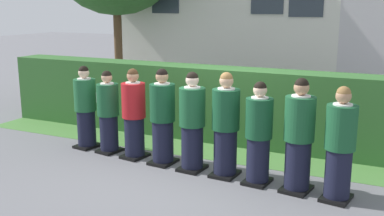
% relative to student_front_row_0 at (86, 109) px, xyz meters
% --- Properties ---
extents(ground_plane, '(60.00, 60.00, 0.00)m').
position_rel_student_front_row_0_xyz_m(ground_plane, '(2.35, -0.24, -0.75)').
color(ground_plane, slate).
extents(student_front_row_0, '(0.43, 0.53, 1.58)m').
position_rel_student_front_row_0_xyz_m(student_front_row_0, '(0.00, 0.00, 0.00)').
color(student_front_row_0, black).
rests_on(student_front_row_0, ground).
extents(student_front_row_1, '(0.42, 0.49, 1.53)m').
position_rel_student_front_row_0_xyz_m(student_front_row_1, '(0.56, -0.06, -0.02)').
color(student_front_row_1, black).
rests_on(student_front_row_1, ground).
extents(student_in_red_blazer, '(0.44, 0.51, 1.61)m').
position_rel_student_front_row_0_xyz_m(student_in_red_blazer, '(1.16, -0.12, 0.02)').
color(student_in_red_blazer, black).
rests_on(student_in_red_blazer, ground).
extents(student_front_row_3, '(0.43, 0.51, 1.66)m').
position_rel_student_front_row_0_xyz_m(student_front_row_3, '(1.77, -0.18, 0.04)').
color(student_front_row_3, black).
rests_on(student_front_row_3, ground).
extents(student_front_row_4, '(0.43, 0.53, 1.65)m').
position_rel_student_front_row_0_xyz_m(student_front_row_4, '(2.36, -0.25, 0.03)').
color(student_front_row_4, black).
rests_on(student_front_row_4, ground).
extents(student_front_row_5, '(0.44, 0.54, 1.68)m').
position_rel_student_front_row_0_xyz_m(student_front_row_5, '(2.96, -0.27, 0.05)').
color(student_front_row_5, black).
rests_on(student_front_row_5, ground).
extents(student_front_row_6, '(0.41, 0.49, 1.59)m').
position_rel_student_front_row_0_xyz_m(student_front_row_6, '(3.52, -0.35, 0.00)').
color(student_front_row_6, black).
rests_on(student_front_row_6, ground).
extents(student_front_row_7, '(0.46, 0.53, 1.69)m').
position_rel_student_front_row_0_xyz_m(student_front_row_7, '(4.13, -0.39, 0.05)').
color(student_front_row_7, black).
rests_on(student_front_row_7, ground).
extents(student_front_row_8, '(0.44, 0.52, 1.62)m').
position_rel_student_front_row_0_xyz_m(student_front_row_8, '(4.72, -0.47, 0.02)').
color(student_front_row_8, black).
rests_on(student_front_row_8, ground).
extents(hedge, '(10.56, 0.70, 1.48)m').
position_rel_student_front_row_0_xyz_m(hedge, '(2.35, 1.56, -0.01)').
color(hedge, '#33662D').
rests_on(hedge, ground).
extents(lawn_strip, '(10.56, 0.90, 0.01)m').
position_rel_student_front_row_0_xyz_m(lawn_strip, '(2.35, 0.76, -0.75)').
color(lawn_strip, '#477A38').
rests_on(lawn_strip, ground).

